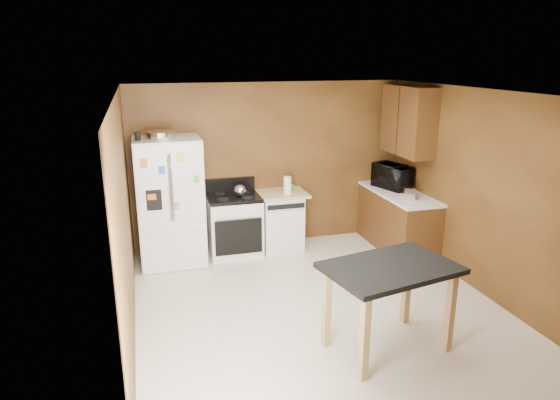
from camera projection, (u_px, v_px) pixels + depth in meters
name	position (u px, v px, depth m)	size (l,w,h in m)	color
floor	(319.00, 307.00, 5.93)	(4.50, 4.50, 0.00)	silver
ceiling	(324.00, 93.00, 5.22)	(4.50, 4.50, 0.00)	white
wall_back	(270.00, 165.00, 7.65)	(4.20, 4.20, 0.00)	brown
wall_front	(433.00, 298.00, 3.50)	(4.20, 4.20, 0.00)	brown
wall_left	(125.00, 223.00, 5.03)	(4.50, 4.50, 0.00)	brown
wall_right	(482.00, 193.00, 6.12)	(4.50, 4.50, 0.00)	brown
roasting_pan	(161.00, 135.00, 6.70)	(0.39, 0.39, 0.10)	silver
pen_cup	(138.00, 136.00, 6.52)	(0.08, 0.08, 0.11)	black
kettle	(240.00, 191.00, 7.22)	(0.18, 0.18, 0.18)	silver
paper_towel	(287.00, 185.00, 7.37)	(0.11, 0.11, 0.26)	white
green_canister	(291.00, 188.00, 7.58)	(0.09, 0.09, 0.10)	green
toaster	(409.00, 192.00, 7.13)	(0.15, 0.24, 0.18)	silver
microwave	(392.00, 177.00, 7.67)	(0.60, 0.41, 0.33)	black
refrigerator	(170.00, 202.00, 6.99)	(0.90, 0.80, 1.80)	white
gas_range	(234.00, 224.00, 7.41)	(0.76, 0.68, 1.10)	white
dishwasher	(280.00, 220.00, 7.62)	(0.78, 0.63, 0.89)	white
right_cabinets	(401.00, 191.00, 7.52)	(0.63, 1.58, 2.45)	brown
island	(390.00, 279.00, 4.89)	(1.40, 1.07, 0.91)	black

